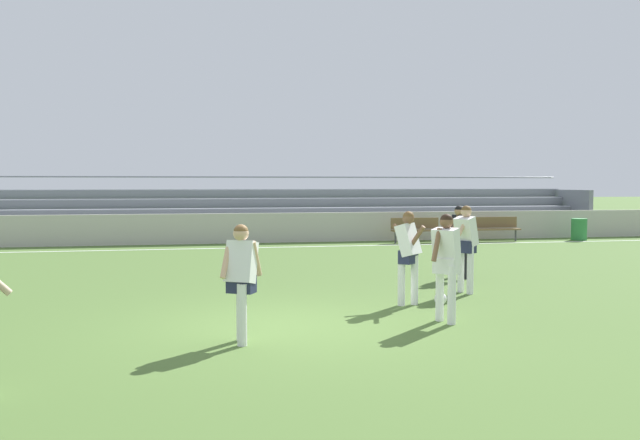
% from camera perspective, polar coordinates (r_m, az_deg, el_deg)
% --- Properties ---
extents(ground_plane, '(160.00, 160.00, 0.00)m').
position_cam_1_polar(ground_plane, '(9.98, -3.38, -9.28)').
color(ground_plane, '#4C6B30').
extents(field_line_sideline, '(44.00, 0.12, 0.01)m').
position_cam_1_polar(field_line_sideline, '(21.79, -7.55, -2.45)').
color(field_line_sideline, white).
rests_on(field_line_sideline, ground).
extents(sideline_wall, '(48.00, 0.16, 1.07)m').
position_cam_1_polar(sideline_wall, '(23.49, -7.81, -0.73)').
color(sideline_wall, '#BCB7AD').
rests_on(sideline_wall, ground).
extents(bleacher_stand, '(27.60, 3.19, 2.44)m').
position_cam_1_polar(bleacher_stand, '(26.22, -5.19, 0.79)').
color(bleacher_stand, '#9EA3AD').
rests_on(bleacher_stand, ground).
extents(bench_near_wall_gap, '(1.80, 0.40, 0.90)m').
position_cam_1_polar(bench_near_wall_gap, '(24.95, 15.10, -0.56)').
color(bench_near_wall_gap, brown).
rests_on(bench_near_wall_gap, ground).
extents(bench_far_right, '(1.80, 0.40, 0.90)m').
position_cam_1_polar(bench_far_right, '(23.75, 8.37, -0.67)').
color(bench_far_right, brown).
rests_on(bench_far_right, ground).
extents(trash_bin, '(0.57, 0.57, 0.82)m').
position_cam_1_polar(trash_bin, '(26.47, 21.73, -0.76)').
color(trash_bin, '#2D7F3D').
rests_on(trash_bin, ground).
extents(player_white_wide_left, '(0.67, 0.50, 1.73)m').
position_cam_1_polar(player_white_wide_left, '(13.05, 12.65, -1.79)').
color(player_white_wide_left, white).
rests_on(player_white_wide_left, ground).
extents(player_white_dropping_back, '(0.53, 0.67, 1.67)m').
position_cam_1_polar(player_white_dropping_back, '(11.60, 7.73, -2.56)').
color(player_white_dropping_back, white).
rests_on(player_white_dropping_back, ground).
extents(player_white_pressing_high, '(0.61, 0.48, 1.61)m').
position_cam_1_polar(player_white_pressing_high, '(8.85, -6.91, -4.64)').
color(player_white_pressing_high, white).
rests_on(player_white_pressing_high, ground).
extents(player_dark_deep_cover, '(0.63, 0.49, 1.65)m').
position_cam_1_polar(player_dark_deep_cover, '(15.04, 12.06, -1.31)').
color(player_dark_deep_cover, black).
rests_on(player_dark_deep_cover, ground).
extents(player_white_challenging, '(0.61, 0.48, 1.69)m').
position_cam_1_polar(player_white_challenging, '(10.25, 10.98, -3.27)').
color(player_white_challenging, white).
rests_on(player_white_challenging, ground).
extents(soccer_ball, '(0.22, 0.22, 0.22)m').
position_cam_1_polar(soccer_ball, '(11.83, 10.51, -6.79)').
color(soccer_ball, white).
rests_on(soccer_ball, ground).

